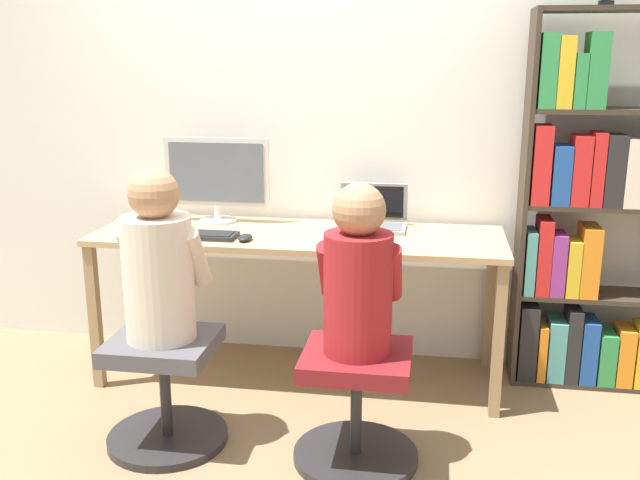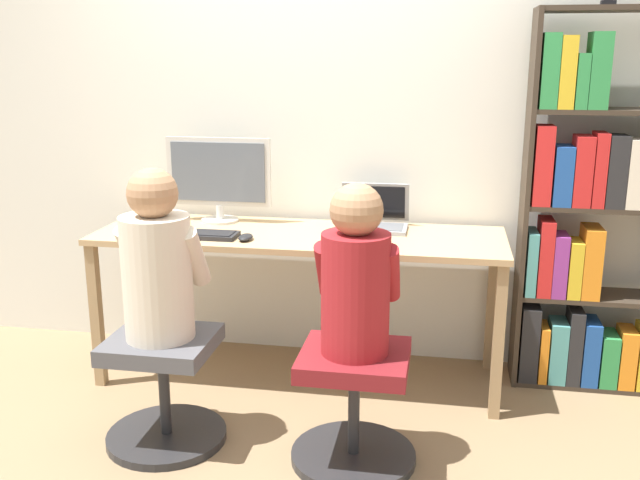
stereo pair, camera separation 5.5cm
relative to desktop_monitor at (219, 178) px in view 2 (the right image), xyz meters
name	(u,v)px [view 2 (the right image)]	position (x,y,z in m)	size (l,w,h in m)	color
ground_plane	(287,403)	(0.47, -0.50, -1.01)	(14.00, 14.00, 0.00)	#846B4C
wall_back	(313,121)	(0.47, 0.21, 0.29)	(10.00, 0.05, 2.60)	silver
desk	(299,248)	(0.47, -0.18, -0.31)	(2.05, 0.64, 0.78)	tan
desktop_monitor	(219,178)	(0.00, 0.00, 0.00)	(0.57, 0.20, 0.45)	beige
laptop	(374,219)	(0.83, -0.01, -0.19)	(0.35, 0.28, 0.23)	gray
keyboard	(193,234)	(-0.03, -0.34, -0.22)	(0.45, 0.15, 0.03)	#232326
computer_mouse_by_keyboard	(246,237)	(0.25, -0.37, -0.22)	(0.07, 0.11, 0.03)	black
office_chair_left	(164,386)	(0.03, -0.92, -0.75)	(0.52, 0.52, 0.49)	#262628
office_chair_right	(354,403)	(0.86, -0.94, -0.75)	(0.52, 0.52, 0.49)	#262628
person_at_monitor	(157,263)	(0.03, -0.92, -0.20)	(0.36, 0.33, 0.72)	beige
person_at_laptop	(356,277)	(0.86, -0.93, -0.21)	(0.34, 0.31, 0.69)	maroon
bookshelf	(590,227)	(1.89, -0.03, -0.18)	(0.80, 0.26, 1.86)	#382D23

